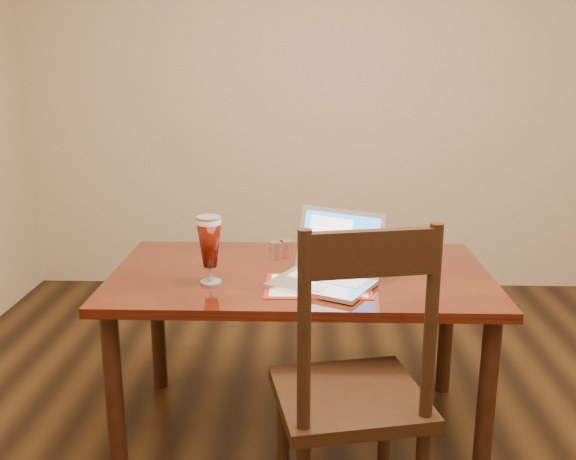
{
  "coord_description": "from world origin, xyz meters",
  "views": [
    {
      "loc": [
        -0.35,
        -1.8,
        1.53
      ],
      "look_at": [
        -0.43,
        0.59,
        0.9
      ],
      "focal_mm": 40.0,
      "sensor_mm": 36.0,
      "label": 1
    }
  ],
  "objects": [
    {
      "name": "dining_chair",
      "position": [
        -0.2,
        0.03,
        0.51
      ],
      "size": [
        0.55,
        0.53,
        1.09
      ],
      "rotation": [
        0.0,
        0.0,
        0.21
      ],
      "color": "black",
      "rests_on": "ground"
    },
    {
      "name": "dining_table",
      "position": [
        -0.38,
        0.64,
        0.63
      ],
      "size": [
        1.51,
        0.85,
        0.97
      ],
      "rotation": [
        0.0,
        0.0,
        0.0
      ],
      "color": "#4D190A",
      "rests_on": "ground"
    }
  ]
}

